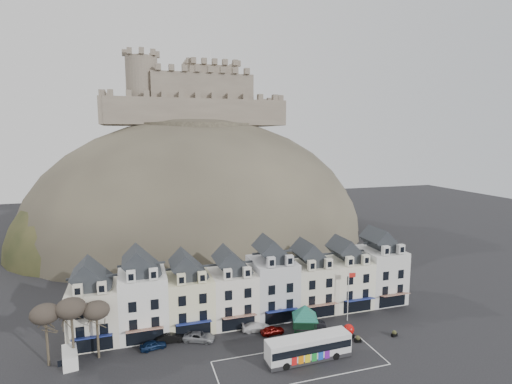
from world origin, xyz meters
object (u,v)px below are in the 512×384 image
Objects in this scene: car_black at (171,337)px; red_buoy at (349,330)px; car_white at (257,327)px; bus_shelter at (305,312)px; car_maroon at (272,330)px; flagpole at (349,293)px; white_van at (70,357)px; car_silver at (199,337)px; car_charcoal at (313,323)px; car_navy at (153,345)px; bus at (308,347)px.

red_buoy is at bearing -102.40° from car_black.
car_white is (-12.35, 5.73, -0.34)m from red_buoy.
bus_shelter is 1.92× the size of car_maroon.
red_buoy is at bearing -119.17° from flagpole.
bus_shelter is at bearing 156.42° from red_buoy.
red_buoy is at bearing -16.57° from white_van.
flagpole is at bearing -9.66° from white_van.
car_black is at bearing 76.85° from car_maroon.
red_buoy reaches higher than car_black.
car_maroon is (14.54, -2.19, -0.08)m from car_black.
bus_shelter is at bearing -107.88° from car_white.
red_buoy is 0.46× the size of car_black.
flagpole is (8.45, 2.03, 1.07)m from bus_shelter.
car_silver is 1.18× the size of car_charcoal.
car_silver is (6.40, 0.32, 0.02)m from car_navy.
car_navy is at bearing 100.49° from car_white.
red_buoy is 0.44× the size of white_van.
white_van is at bearing 162.74° from bus.
bus_shelter reaches higher than car_navy.
car_silver is at bearing 78.38° from car_maroon.
flagpole is 1.88× the size of white_van.
car_white reaches higher than car_charcoal.
car_black is 3.92m from car_silver.
car_maroon is at bearing -179.78° from bus_shelter.
white_van is at bearing 116.51° from car_silver.
bus is 6.02× the size of red_buoy.
car_white is at bearing 175.65° from flagpole.
car_maroon is at bearing 158.44° from red_buoy.
car_navy is at bearing 116.51° from car_silver.
car_silver is (-21.13, 5.44, -0.35)m from red_buoy.
car_maroon is at bearing -10.66° from white_van.
car_white is at bearing -64.49° from car_silver.
car_silver is (-12.93, 9.11, -1.16)m from bus.
car_black is (-19.07, 3.74, -2.89)m from bus_shelter.
bus is 2.58× the size of car_silver.
car_navy is at bearing 153.82° from bus.
bus is 10.34m from car_white.
car_navy is at bearing -167.65° from bus_shelter.
red_buoy is 0.54× the size of car_maroon.
car_maroon is (-2.21, 7.78, -1.18)m from bus.
car_white is 8.81m from car_charcoal.
bus is at bearing -118.98° from car_black.
bus reaches higher than car_black.
white_van reaches higher than car_silver.
car_maroon is (10.72, -1.33, -0.02)m from car_silver.
bus_shelter is at bearing -13.28° from white_van.
car_maroon is 0.94× the size of car_charcoal.
white_van reaches higher than car_black.
red_buoy is (8.19, 3.67, -0.81)m from bus.
bus_shelter reaches higher than car_white.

